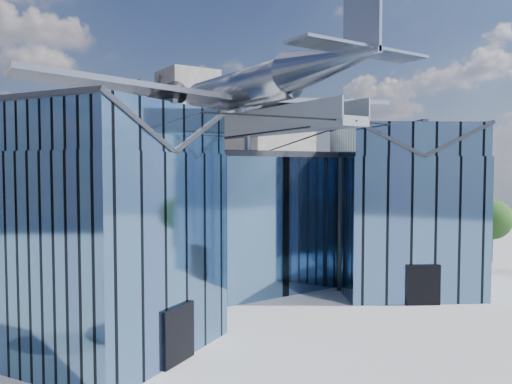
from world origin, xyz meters
TOP-DOWN VIEW (x-y plane):
  - ground_plane at (0.00, 0.00)m, footprint 120.00×120.00m
  - museum at (0.00, 5.82)m, footprint 32.88×24.50m
  - bg_towers at (1.45, 50.49)m, footprint 77.00×24.50m
  - tree_side_e at (25.52, 1.36)m, footprint 4.82×4.82m

SIDE VIEW (x-z plane):
  - ground_plane at x=0.00m, z-range 0.00..0.00m
  - tree_side_e at x=25.52m, z-range 1.03..6.89m
  - museum at x=0.00m, z-range -3.26..14.34m
  - bg_towers at x=1.45m, z-range -2.99..23.01m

